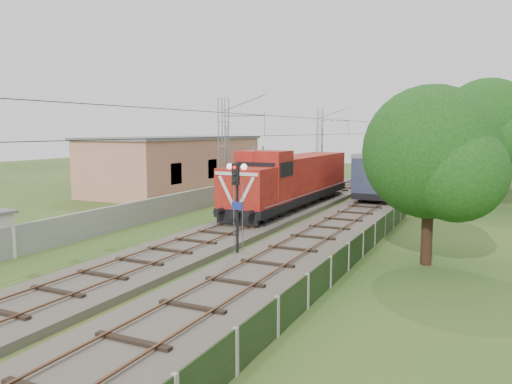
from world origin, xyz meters
The scene contains 14 objects.
ground centered at (0.00, 0.00, 0.00)m, with size 140.00×140.00×0.00m, color #2C541F.
track_main centered at (0.00, 7.00, 0.18)m, with size 4.20×70.00×0.45m.
track_side centered at (5.00, 20.00, 0.18)m, with size 4.20×80.00×0.45m.
catenary centered at (-2.95, 12.00, 4.05)m, with size 3.31×70.00×8.00m.
boundary_wall centered at (-6.50, 12.00, 0.75)m, with size 0.25×40.00×1.50m, color #9E9E99.
station_building centered at (-15.00, 24.00, 2.63)m, with size 8.40×20.40×5.22m.
fence centered at (8.00, 3.00, 0.60)m, with size 0.12×32.00×1.20m.
locomotive centered at (0.00, 16.74, 2.29)m, with size 3.08×17.58×4.46m.
coach_rake centered at (5.00, 64.08, 2.47)m, with size 2.96×88.30×3.42m.
signal_post centered at (2.95, 2.58, 3.05)m, with size 0.49×0.38×4.44m.
tree_a centered at (10.89, 5.44, 4.87)m, with size 6.02×5.73×7.80m.
tree_b centered at (12.69, 25.38, 6.13)m, with size 7.58×7.22×9.82m.
tree_c centered at (10.85, 35.36, 6.10)m, with size 7.55×7.19×9.78m.
tree_d centered at (12.79, 41.79, 5.98)m, with size 7.40×7.04×9.59m.
Camera 1 is at (13.36, -17.02, 5.86)m, focal length 35.00 mm.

